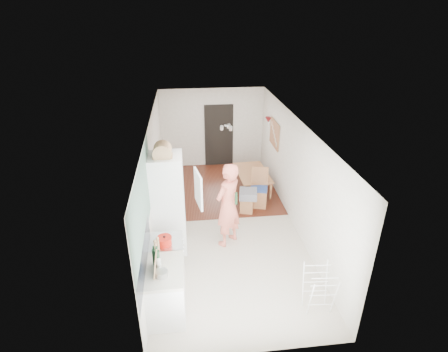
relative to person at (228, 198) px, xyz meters
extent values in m
cube|color=#B9B09C|center=(0.04, 0.73, -1.11)|extent=(3.20, 7.00, 0.01)
cube|color=brown|center=(0.04, 2.58, -1.11)|extent=(3.20, 3.30, 0.01)
cube|color=slate|center=(-1.55, -1.27, 0.74)|extent=(0.02, 3.00, 1.30)
cube|color=black|center=(-1.54, -1.82, 0.04)|extent=(0.02, 1.90, 0.50)
cube|color=black|center=(0.24, 4.21, -0.11)|extent=(0.90, 0.04, 2.00)
cube|color=white|center=(-1.26, -1.82, -0.68)|extent=(0.60, 0.90, 0.86)
cube|color=beige|center=(-1.26, -1.82, -0.22)|extent=(0.62, 0.92, 0.06)
cube|color=white|center=(-1.26, -1.07, -0.67)|extent=(0.60, 0.60, 0.88)
cube|color=#BABABD|center=(-1.26, -1.07, -0.21)|extent=(0.60, 0.60, 0.04)
cube|color=white|center=(-1.23, -0.05, -0.04)|extent=(0.66, 0.66, 2.15)
cube|color=white|center=(-0.62, -0.35, 0.44)|extent=(0.14, 0.56, 0.70)
cube|color=white|center=(-0.92, -0.05, 0.44)|extent=(0.02, 0.52, 0.66)
cube|color=tan|center=(1.62, 2.63, 0.44)|extent=(0.03, 0.90, 0.70)
cube|color=#AE804C|center=(1.61, 2.63, 0.44)|extent=(0.00, 0.94, 0.74)
cone|color=maroon|center=(1.58, 3.28, 0.64)|extent=(0.18, 0.18, 0.16)
imported|color=#ED725C|center=(0.00, 0.00, 0.00)|extent=(0.95, 0.95, 2.22)
imported|color=#AE804C|center=(1.03, 2.40, -0.89)|extent=(0.77, 1.30, 0.45)
cube|color=slate|center=(0.66, 1.20, -0.60)|extent=(0.50, 0.50, 0.19)
cylinder|color=red|center=(-1.26, -1.17, -0.12)|extent=(0.30, 0.30, 0.15)
cylinder|color=#BABABD|center=(-1.28, -1.98, -0.14)|extent=(0.23, 0.23, 0.10)
cylinder|color=#1D4024|center=(0.14, -0.18, 0.09)|extent=(0.06, 0.06, 0.26)
cylinder|color=#1D4024|center=(-1.35, -1.76, -0.03)|extent=(0.09, 0.09, 0.32)
cylinder|color=#1D4024|center=(-1.40, -1.68, -0.05)|extent=(0.08, 0.08, 0.29)
cylinder|color=beige|center=(-1.34, -1.77, -0.09)|extent=(0.09, 0.09, 0.20)
cylinder|color=tan|center=(-1.37, -1.29, -0.09)|extent=(0.07, 0.07, 0.20)
cylinder|color=tan|center=(-1.41, -1.37, -0.09)|extent=(0.07, 0.07, 0.19)
camera|label=1|loc=(-0.81, -6.25, 3.57)|focal=28.00mm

